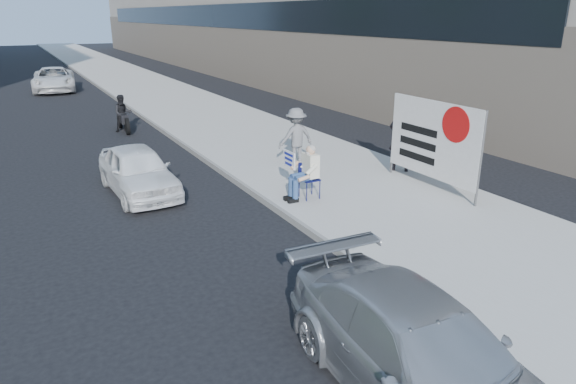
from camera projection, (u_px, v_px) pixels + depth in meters
ground at (279, 281)px, 8.79m from camera, size 160.00×160.00×0.00m
near_sidewalk at (171, 99)px, 27.16m from camera, size 5.00×120.00×0.15m
seated_protester at (305, 169)px, 12.05m from camera, size 0.83×1.11×1.31m
jogger at (296, 137)px, 14.77m from camera, size 1.08×0.63×1.66m
pedestrian_woman at (402, 138)px, 14.16m from camera, size 0.82×0.79×1.89m
protest_banner at (433, 140)px, 12.60m from camera, size 0.08×3.06×2.20m
parked_sedan at (421, 355)px, 5.89m from camera, size 1.96×4.36×1.24m
white_sedan_near at (138, 170)px, 12.89m from camera, size 1.56×3.59×1.21m
white_sedan_far at (54, 79)px, 30.21m from camera, size 2.78×5.13×1.36m
motorcycle at (123, 115)px, 19.72m from camera, size 0.72×2.05×1.42m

